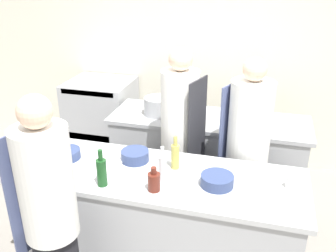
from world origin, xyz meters
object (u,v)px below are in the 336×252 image
(oven_range, at_px, (102,120))
(cup, at_px, (291,183))
(chef_at_stove, at_px, (180,139))
(bowl_mixing_large, at_px, (67,154))
(stockpot, at_px, (158,106))
(bottle_vinegar, at_px, (102,171))
(bottle_cooking_oil, at_px, (154,181))
(chef_at_prep_near, at_px, (51,223))
(bowl_prep_small, at_px, (217,180))
(bowl_ceramic_blue, at_px, (135,156))
(bottle_sauce, at_px, (51,137))
(bottle_olive_oil, at_px, (175,156))
(chef_at_pass_far, at_px, (247,153))
(bottle_wine, at_px, (162,167))

(oven_range, relative_size, cup, 11.49)
(chef_at_stove, distance_m, bowl_mixing_large, 1.04)
(bowl_mixing_large, relative_size, stockpot, 0.78)
(chef_at_stove, height_order, bottle_vinegar, chef_at_stove)
(bottle_cooking_oil, bearing_deg, cup, 16.79)
(bottle_cooking_oil, height_order, stockpot, stockpot)
(chef_at_prep_near, xyz_separation_m, bowl_prep_small, (0.96, 0.66, 0.08))
(bowl_ceramic_blue, bearing_deg, bottle_sauce, 175.14)
(bottle_cooking_oil, distance_m, bottle_sauce, 1.17)
(oven_range, bearing_deg, bottle_cooking_oil, -55.95)
(chef_at_prep_near, relative_size, bottle_olive_oil, 6.30)
(chef_at_stove, relative_size, bottle_cooking_oil, 9.44)
(chef_at_pass_far, xyz_separation_m, stockpot, (-0.98, 0.53, 0.15))
(chef_at_pass_far, bearing_deg, chef_at_stove, 105.27)
(chef_at_stove, bearing_deg, cup, 72.88)
(bottle_cooking_oil, distance_m, bowl_ceramic_blue, 0.46)
(bottle_vinegar, relative_size, bowl_ceramic_blue, 1.26)
(chef_at_stove, xyz_separation_m, bottle_olive_oil, (0.10, -0.58, 0.14))
(chef_at_pass_far, xyz_separation_m, bowl_mixing_large, (-1.42, -0.59, 0.09))
(oven_range, xyz_separation_m, bottle_olive_oil, (1.38, -1.60, 0.50))
(bottle_wine, distance_m, stockpot, 1.30)
(chef_at_stove, bearing_deg, bottle_cooking_oil, 18.38)
(chef_at_stove, distance_m, bowl_ceramic_blue, 0.61)
(bottle_wine, bearing_deg, bowl_prep_small, 4.80)
(oven_range, xyz_separation_m, chef_at_stove, (1.28, -1.02, 0.36))
(oven_range, distance_m, bottle_wine, 2.30)
(chef_at_prep_near, relative_size, stockpot, 6.03)
(oven_range, xyz_separation_m, bowl_prep_small, (1.74, -1.77, 0.44))
(chef_at_pass_far, height_order, bowl_prep_small, chef_at_pass_far)
(chef_at_pass_far, distance_m, bowl_prep_small, 0.70)
(chef_at_prep_near, xyz_separation_m, chef_at_pass_far, (1.13, 1.33, -0.02))
(bowl_ceramic_blue, bearing_deg, chef_at_prep_near, -107.15)
(bottle_sauce, relative_size, stockpot, 0.67)
(chef_at_stove, xyz_separation_m, stockpot, (-0.35, 0.46, 0.13))
(chef_at_pass_far, xyz_separation_m, bottle_cooking_oil, (-0.59, -0.85, 0.13))
(oven_range, xyz_separation_m, cup, (2.25, -1.66, 0.44))
(stockpot, bearing_deg, cup, -39.68)
(bowl_prep_small, xyz_separation_m, cup, (0.52, 0.11, 0.00))
(bowl_mixing_large, bearing_deg, stockpot, 68.23)
(bowl_mixing_large, xyz_separation_m, stockpot, (0.45, 1.12, 0.06))
(bottle_wine, distance_m, bottle_sauce, 1.15)
(chef_at_stove, height_order, bowl_ceramic_blue, chef_at_stove)
(chef_at_pass_far, bearing_deg, bottle_wine, 163.17)
(bottle_olive_oil, distance_m, bowl_mixing_large, 0.91)
(chef_at_prep_near, distance_m, cup, 1.67)
(chef_at_pass_far, height_order, bottle_wine, chef_at_pass_far)
(chef_at_prep_near, bearing_deg, bottle_sauce, 41.10)
(bottle_vinegar, xyz_separation_m, bottle_cooking_oil, (0.38, 0.03, -0.04))
(bottle_cooking_oil, bearing_deg, bowl_mixing_large, 162.57)
(chef_at_pass_far, bearing_deg, oven_range, 82.20)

